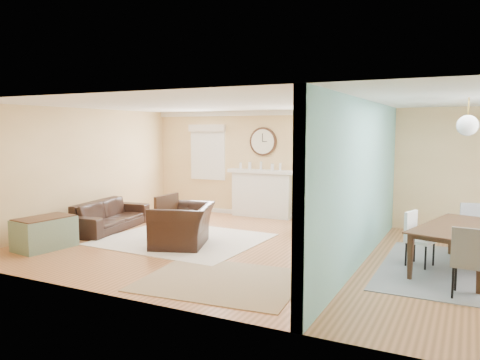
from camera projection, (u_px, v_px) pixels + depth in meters
The scene contains 26 objects.
floor at pixel (273, 251), 8.27m from camera, with size 9.00×9.00×0.00m, color brown.
wall_back at pixel (323, 166), 10.80m from camera, with size 9.00×0.02×2.60m, color tan.
wall_front at pixel (175, 202), 5.46m from camera, with size 9.00×0.02×2.60m, color tan.
wall_left at pixel (81, 169), 10.12m from camera, with size 0.02×6.00×2.60m, color tan.
ceiling at pixel (274, 103), 7.99m from camera, with size 9.00×6.00×0.02m, color white.
partition at pixel (365, 177), 7.70m from camera, with size 0.17×6.00×2.60m.
fireplace at pixel (261, 193), 11.43m from camera, with size 1.70×0.30×1.17m.
wall_clock at pixel (263, 142), 11.37m from camera, with size 0.70×0.07×0.70m.
window_left at pixel (208, 148), 12.07m from camera, with size 1.05×0.13×1.42m.
window_right at pixel (325, 151), 10.70m from camera, with size 1.05×0.13×1.42m.
pendant at pixel (468, 125), 6.70m from camera, with size 0.30×0.30×0.55m.
rug_cream at pixel (183, 239), 9.12m from camera, with size 2.95×2.56×0.02m, color beige.
rug_jute at pixel (222, 280), 6.64m from camera, with size 2.22×1.81×0.01m, color tan.
rug_grey at pixel (465, 272), 7.04m from camera, with size 2.40×3.00×0.01m, color gray.
sofa at pixel (109, 215), 10.04m from camera, with size 2.11×0.83×0.62m, color black.
eames_chair at pixel (183, 225), 8.61m from camera, with size 1.18×1.03×0.77m, color black.
green_chair at pixel (320, 213), 10.01m from camera, with size 0.77×0.79×0.72m, color #1B7151.
trunk at pixel (45, 233), 8.42m from camera, with size 0.74×1.08×0.58m.
credenza at pixel (355, 223), 8.76m from camera, with size 0.55×1.63×0.80m.
tv at pixel (355, 187), 8.69m from camera, with size 0.99×0.13×0.57m, color black.
garden_stool at pixel (345, 244), 7.80m from camera, with size 0.31×0.31×0.46m, color white.
potted_plant at pixel (346, 218), 7.75m from camera, with size 0.40×0.35×0.44m, color #337F33.
dining_table at pixel (466, 250), 7.00m from camera, with size 1.99×1.11×0.70m, color #472B1A.
dining_chair_n at pixel (474, 225), 7.99m from camera, with size 0.46×0.46×0.87m.
dining_chair_s at pixel (470, 256), 5.93m from camera, with size 0.44×0.44×0.93m.
dining_chair_w at pixel (421, 235), 7.30m from camera, with size 0.48×0.48×0.86m.
Camera 1 is at (3.08, -7.50, 2.14)m, focal length 35.00 mm.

